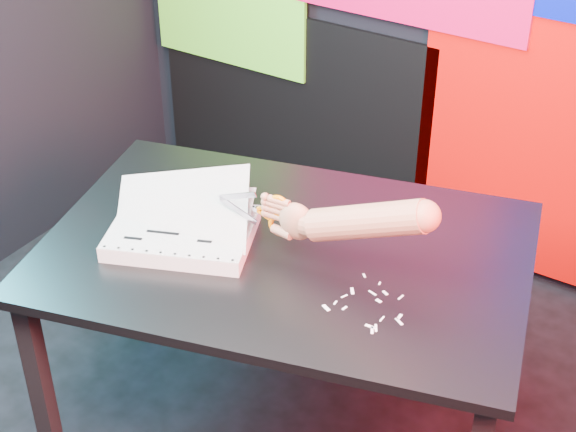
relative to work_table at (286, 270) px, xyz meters
The scene contains 7 objects.
room 0.73m from the work_table, 90.07° to the right, with size 3.01×3.01×2.71m.
backdrop 1.25m from the work_table, 87.15° to the left, with size 2.88×0.05×2.08m.
work_table is the anchor object (origin of this frame).
printout_stack 0.31m from the work_table, 154.41° to the right, with size 0.47×0.41×0.20m.
scissors 0.22m from the work_table, 94.70° to the right, with size 0.22×0.02×0.13m.
hand_forearm 0.35m from the work_table, ahead, with size 0.47×0.11×0.22m.
paper_clippings 0.34m from the work_table, 19.04° to the right, with size 0.20×0.20×0.00m.
Camera 1 is at (1.06, -1.40, 2.15)m, focal length 55.00 mm.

